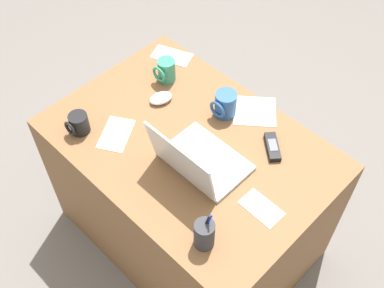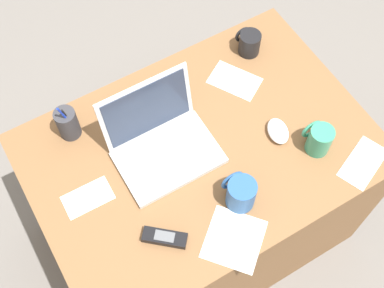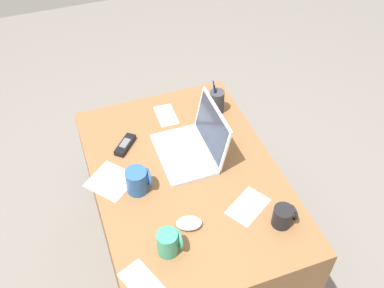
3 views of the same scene
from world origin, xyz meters
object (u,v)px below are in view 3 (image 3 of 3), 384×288
Objects in this scene: computer_mouse at (189,223)px; pen_holder at (217,102)px; coffee_mug_white at (138,181)px; cordless_phone at (125,145)px; laptop at (193,146)px; coffee_mug_tall at (169,243)px; coffee_mug_spare at (283,216)px.

pen_holder reaches higher than computer_mouse.
pen_holder is at bearing 125.56° from coffee_mug_white.
computer_mouse is 0.51m from cordless_phone.
laptop is at bearing 174.26° from computer_mouse.
cordless_phone is at bearing -177.78° from coffee_mug_tall.
laptop is 2.96× the size of coffee_mug_white.
laptop is at bearing 62.57° from cordless_phone.
cordless_phone is at bearing 178.37° from coffee_mug_white.
coffee_mug_white is 0.84× the size of cordless_phone.
cordless_phone is (-0.26, 0.01, -0.04)m from coffee_mug_white.
computer_mouse is 0.36m from coffee_mug_spare.
coffee_mug_white is 0.59m from pen_holder.
pen_holder is (-0.69, 0.01, 0.02)m from coffee_mug_spare.
computer_mouse is 0.55× the size of pen_holder.
laptop is 0.31m from pen_holder.
pen_holder reaches higher than cordless_phone.
coffee_mug_tall is (0.08, -0.10, 0.04)m from computer_mouse.
coffee_mug_white reaches higher than coffee_mug_spare.
coffee_mug_spare is (0.46, 0.19, -0.00)m from laptop.
laptop is 0.50m from coffee_mug_spare.
coffee_mug_white is at bearing -1.63° from cordless_phone.
coffee_mug_spare reaches higher than cordless_phone.
cordless_phone is at bearing -149.22° from computer_mouse.
computer_mouse is 0.77× the size of cordless_phone.
computer_mouse is (0.35, -0.14, -0.03)m from laptop.
coffee_mug_tall is at bearing -34.46° from pen_holder.
laptop is 0.50m from coffee_mug_tall.
computer_mouse reaches higher than cordless_phone.
coffee_mug_white is (0.12, -0.28, 0.01)m from laptop.
computer_mouse is at bearing 29.38° from coffee_mug_white.
laptop is 3.22× the size of computer_mouse.
pen_holder is (-0.23, 0.20, 0.01)m from laptop.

